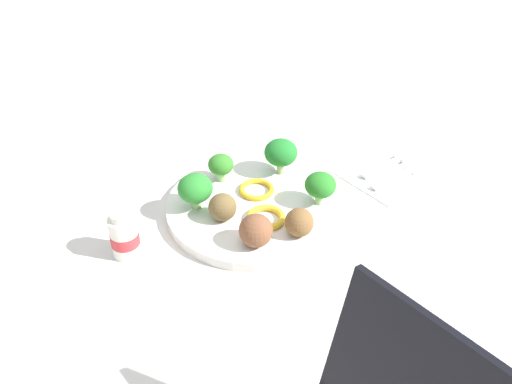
% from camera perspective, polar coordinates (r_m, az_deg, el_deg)
% --- Properties ---
extents(ground_plane, '(4.00, 4.00, 0.00)m').
position_cam_1_polar(ground_plane, '(0.82, 0.00, -2.04)').
color(ground_plane, silver).
extents(plate, '(0.28, 0.28, 0.02)m').
position_cam_1_polar(plate, '(0.82, 0.00, -1.59)').
color(plate, white).
rests_on(plate, ground_plane).
extents(broccoli_floret_mid_right, '(0.05, 0.05, 0.06)m').
position_cam_1_polar(broccoli_floret_mid_right, '(0.79, -6.66, 0.37)').
color(broccoli_floret_mid_right, '#8FCB77').
rests_on(broccoli_floret_mid_right, plate).
extents(broccoli_floret_back_left, '(0.05, 0.05, 0.05)m').
position_cam_1_polar(broccoli_floret_back_left, '(0.80, 7.03, 0.72)').
color(broccoli_floret_back_left, '#99C281').
rests_on(broccoli_floret_back_left, plate).
extents(broccoli_floret_center, '(0.05, 0.05, 0.06)m').
position_cam_1_polar(broccoli_floret_center, '(0.86, 2.72, 4.29)').
color(broccoli_floret_center, '#9EB872').
rests_on(broccoli_floret_center, plate).
extents(broccoli_floret_mid_left, '(0.04, 0.04, 0.05)m').
position_cam_1_polar(broccoli_floret_mid_left, '(0.85, -3.86, 2.95)').
color(broccoli_floret_mid_left, '#94CA77').
rests_on(broccoli_floret_mid_left, plate).
extents(meatball_back_left, '(0.04, 0.04, 0.04)m').
position_cam_1_polar(meatball_back_left, '(0.77, -3.67, -1.66)').
color(meatball_back_left, brown).
rests_on(meatball_back_left, plate).
extents(meatball_mid_left, '(0.05, 0.05, 0.05)m').
position_cam_1_polar(meatball_mid_left, '(0.72, -0.02, -4.22)').
color(meatball_mid_left, brown).
rests_on(meatball_mid_left, plate).
extents(meatball_near_rim, '(0.04, 0.04, 0.04)m').
position_cam_1_polar(meatball_near_rim, '(0.74, 4.73, -3.32)').
color(meatball_near_rim, brown).
rests_on(meatball_near_rim, plate).
extents(pepper_ring_back_right, '(0.07, 0.07, 0.01)m').
position_cam_1_polar(pepper_ring_back_right, '(0.83, 0.06, 0.28)').
color(pepper_ring_back_right, yellow).
rests_on(pepper_ring_back_right, plate).
extents(pepper_ring_front_right, '(0.08, 0.08, 0.01)m').
position_cam_1_polar(pepper_ring_front_right, '(0.78, 1.08, -2.80)').
color(pepper_ring_front_right, yellow).
rests_on(pepper_ring_front_right, plate).
extents(napkin, '(0.18, 0.14, 0.01)m').
position_cam_1_polar(napkin, '(0.94, 14.88, 2.14)').
color(napkin, white).
rests_on(napkin, ground_plane).
extents(fork, '(0.12, 0.03, 0.01)m').
position_cam_1_polar(fork, '(0.95, 14.40, 3.02)').
color(fork, silver).
rests_on(fork, napkin).
extents(knife, '(0.15, 0.03, 0.01)m').
position_cam_1_polar(knife, '(0.93, 16.05, 2.04)').
color(knife, white).
rests_on(knife, napkin).
extents(yogurt_bottle, '(0.04, 0.04, 0.07)m').
position_cam_1_polar(yogurt_bottle, '(0.75, -14.16, -4.66)').
color(yogurt_bottle, white).
rests_on(yogurt_bottle, ground_plane).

